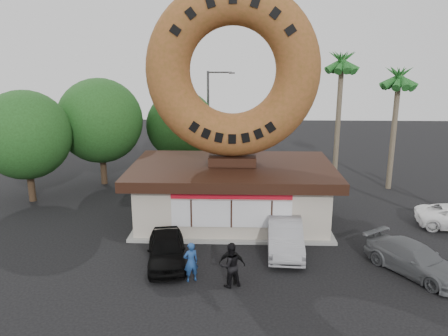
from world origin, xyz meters
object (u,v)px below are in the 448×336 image
Objects in this scene: car_black at (167,249)px; car_grey at (414,259)px; giant_donut at (233,71)px; car_silver at (285,236)px; person_left at (191,262)px; person_right at (232,264)px; street_lamp at (210,118)px; donut_shop at (232,191)px; person_center at (230,265)px.

car_black is 10.89m from car_grey.
car_silver is (2.60, -3.88, -7.64)m from giant_donut.
car_grey is at bearing -12.34° from car_black.
giant_donut is 10.39m from person_left.
person_left is 1.73m from person_right.
car_silver is (4.46, -13.88, -3.72)m from street_lamp.
person_center is (0.02, -7.31, -0.83)m from donut_shop.
car_black is 0.92× the size of car_grey.
donut_shop reaches higher than car_black.
giant_donut is 9.85m from car_black.
person_right reaches higher than person_left.
street_lamp reaches higher than person_left.
giant_donut is at bearing -112.99° from person_center.
person_left is (-1.62, -6.96, -7.54)m from giant_donut.
donut_shop is 10.01m from car_grey.
car_grey is at bearing 166.65° from person_center.
giant_donut is at bearing 109.92° from car_grey.
car_black is (-1.04, -15.43, -3.78)m from street_lamp.
donut_shop is 7.22m from person_right.
giant_donut is at bearing 126.69° from car_silver.
car_grey is (9.84, -15.95, -3.83)m from street_lamp.
car_black is at bearing -56.23° from person_center.
street_lamp reaches higher than car_grey.
car_black is (-2.99, 1.76, -0.22)m from person_right.
street_lamp is at bearing -113.90° from person_left.
street_lamp reaches higher than donut_shop.
donut_shop is 2.71× the size of car_black.
giant_donut is at bearing 90.00° from donut_shop.
giant_donut is 1.15× the size of street_lamp.
car_black is (-2.89, -5.41, -1.06)m from donut_shop.
street_lamp is 4.33× the size of person_right.
street_lamp is 17.78m from person_center.
car_grey is (10.88, -0.52, -0.05)m from car_black.
person_left is 0.93× the size of person_center.
donut_shop is 6.64m from giant_donut.
donut_shop is at bearing 126.80° from car_silver.
car_grey is at bearing -36.60° from donut_shop.
car_silver is (2.50, 3.30, -0.16)m from person_right.
donut_shop is 1.22× the size of giant_donut.
giant_donut is 4.98× the size of person_right.
giant_donut reaches higher than car_black.
donut_shop reaches higher than person_right.
person_center is 0.40× the size of car_silver.
giant_donut is 2.22× the size of car_black.
car_black is at bearing -74.94° from person_left.
person_right is (1.72, -0.22, 0.06)m from person_left.
donut_shop is 4.77m from car_silver.
street_lamp is 4.27× the size of person_center.
donut_shop reaches higher than car_silver.
person_center is at bearing 71.10° from person_right.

